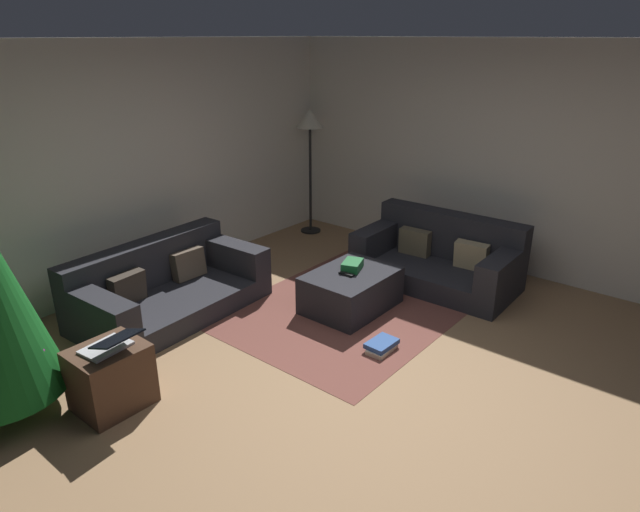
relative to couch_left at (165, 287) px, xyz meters
The scene contains 13 objects.
ground_plane 2.28m from the couch_left, 85.91° to the right, with size 6.40×6.40×0.00m, color #93704C.
rear_partition 1.38m from the couch_left, 79.66° to the left, with size 6.40×0.12×2.60m, color silver.
corner_partition 4.13m from the couch_left, 34.35° to the right, with size 0.12×6.40×2.60m, color silver.
couch_left is the anchor object (origin of this frame).
couch_right 3.01m from the couch_left, 36.63° to the right, with size 0.96×1.76×0.75m.
ottoman 1.89m from the couch_left, 48.90° to the right, with size 0.93×0.69×0.39m, color #26262B.
gift_box 1.91m from the couch_left, 46.40° to the right, with size 0.26×0.17×0.09m, color #19662D.
tv_remote 1.84m from the couch_left, 50.80° to the right, with size 0.05×0.16×0.02m, color black.
side_table 1.57m from the couch_left, 140.39° to the right, with size 0.52×0.44×0.49m, color #4C3323.
laptop 1.63m from the couch_left, 138.67° to the right, with size 0.37×0.42×0.17m.
book_stack 2.27m from the couch_left, 70.82° to the right, with size 0.32×0.21×0.09m.
corner_lamp 3.08m from the couch_left, ahead, with size 0.36×0.36×1.71m.
area_rug 1.90m from the couch_left, 48.90° to the right, with size 2.60×2.00×0.01m, color brown.
Camera 1 is at (-3.10, -2.20, 2.64)m, focal length 31.30 mm.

